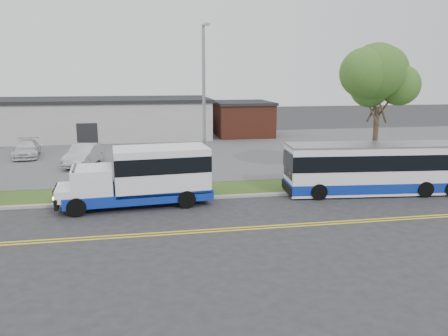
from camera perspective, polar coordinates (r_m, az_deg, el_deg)
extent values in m
plane|color=#28282B|center=(23.39, -8.91, -5.10)|extent=(140.00, 140.00, 0.00)
cube|color=yellow|center=(19.74, -8.58, -8.36)|extent=(70.00, 0.12, 0.01)
cube|color=yellow|center=(19.46, -8.55, -8.67)|extent=(70.00, 0.12, 0.01)
cube|color=#9E9B93|center=(24.42, -8.99, -4.18)|extent=(80.00, 0.30, 0.15)
cube|color=#334F1A|center=(26.16, -9.09, -3.14)|extent=(80.00, 3.30, 0.10)
cube|color=#4C4C4F|center=(39.94, -9.60, 2.12)|extent=(80.00, 25.00, 0.10)
cube|color=#9E9E99|center=(49.91, -16.81, 6.01)|extent=(25.00, 10.00, 4.00)
cube|color=black|center=(49.74, -16.97, 8.50)|extent=(25.40, 10.40, 0.35)
cube|color=black|center=(45.12, -17.41, 4.23)|extent=(2.00, 0.15, 2.20)
cube|color=brown|center=(49.83, 2.38, 6.28)|extent=(6.00, 7.00, 3.60)
cube|color=black|center=(49.67, 2.40, 8.51)|extent=(6.30, 7.30, 0.30)
cylinder|color=#37251E|center=(29.49, 19.08, 2.90)|extent=(0.32, 0.32, 4.76)
ellipsoid|color=#3B6222|center=(29.17, 19.59, 10.17)|extent=(5.20, 5.20, 4.42)
cylinder|color=gray|center=(25.46, -2.63, 7.57)|extent=(0.18, 0.18, 9.50)
cylinder|color=gray|center=(24.83, -2.51, 18.20)|extent=(0.12, 1.40, 0.12)
cube|color=gray|center=(24.19, -2.28, 18.24)|extent=(0.35, 0.18, 0.12)
cube|color=#0D2997|center=(23.82, -11.03, -3.32)|extent=(7.80, 3.19, 0.56)
cube|color=white|center=(23.62, -8.18, -0.13)|extent=(5.12, 2.97, 2.35)
cube|color=black|center=(23.54, -8.21, 0.80)|extent=(5.15, 3.02, 0.84)
cube|color=white|center=(23.57, -16.83, -1.54)|extent=(2.21, 2.57, 1.34)
cube|color=black|center=(23.57, -18.90, -1.12)|extent=(0.29, 2.13, 1.01)
cube|color=white|center=(23.78, -19.71, -3.01)|extent=(1.31, 2.38, 0.62)
cube|color=black|center=(23.92, -20.86, -3.84)|extent=(0.36, 2.30, 0.56)
sphere|color=#FFD88C|center=(23.05, -21.24, -3.74)|extent=(0.24, 0.24, 0.22)
sphere|color=#FFD88C|center=(24.66, -20.85, -2.70)|extent=(0.24, 0.24, 0.22)
cylinder|color=black|center=(22.71, -18.72, -4.90)|extent=(0.96, 0.39, 0.94)
cylinder|color=black|center=(25.04, -18.41, -3.32)|extent=(0.96, 0.39, 0.94)
cylinder|color=black|center=(22.97, -4.92, -4.09)|extent=(0.96, 0.39, 0.94)
cylinder|color=black|center=(25.27, -5.90, -2.60)|extent=(0.96, 0.39, 0.94)
cube|color=white|center=(27.04, 19.23, -0.06)|extent=(10.67, 3.36, 2.77)
cube|color=#0D2997|center=(27.25, 19.09, -2.02)|extent=(10.69, 3.38, 0.57)
cube|color=black|center=(26.94, 19.31, 1.03)|extent=(10.71, 3.40, 0.91)
cube|color=black|center=(25.30, 8.47, 0.47)|extent=(0.30, 2.19, 1.53)
cube|color=black|center=(25.60, 8.23, -2.57)|extent=(0.34, 2.39, 0.48)
cube|color=gray|center=(26.80, 19.44, 2.88)|extent=(10.67, 3.36, 0.11)
cylinder|color=black|center=(24.94, 12.28, -3.05)|extent=(0.94, 0.39, 0.92)
cylinder|color=black|center=(27.03, 10.89, -1.82)|extent=(0.94, 0.39, 0.92)
cylinder|color=black|center=(27.41, 24.78, -2.54)|extent=(0.94, 0.39, 0.92)
cylinder|color=black|center=(29.32, 22.64, -1.45)|extent=(0.94, 0.39, 0.92)
cylinder|color=black|center=(30.10, 25.38, -1.36)|extent=(0.94, 0.39, 0.92)
imported|color=black|center=(25.06, -14.76, -2.05)|extent=(0.64, 0.47, 1.61)
imported|color=#B1B4B9|center=(34.65, -17.83, 1.63)|extent=(2.72, 5.16, 1.62)
imported|color=silver|center=(39.97, -24.37, 2.30)|extent=(2.62, 5.01, 1.39)
sphere|color=white|center=(25.01, -15.41, -3.64)|extent=(0.32, 0.32, 0.32)
sphere|color=white|center=(25.44, -13.97, -3.30)|extent=(0.32, 0.32, 0.32)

